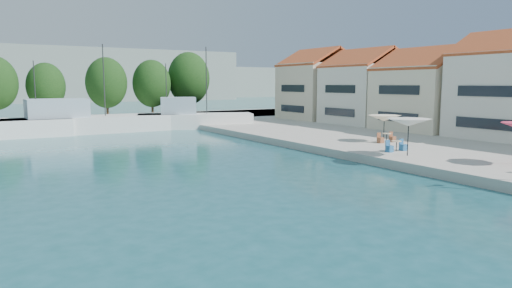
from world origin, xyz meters
TOP-DOWN VIEW (x-y plane):
  - quay_right at (22.00, 30.00)m, footprint 32.00×92.00m
  - quay_far at (-8.00, 67.00)m, footprint 90.00×16.00m
  - hill_east at (40.00, 180.00)m, footprint 140.00×40.00m
  - building_04 at (24.00, 33.00)m, footprint 9.00×8.80m
  - building_05 at (24.00, 42.00)m, footprint 8.40×8.80m
  - building_06 at (24.00, 51.00)m, footprint 9.00×8.80m
  - trawler_03 at (-6.56, 54.24)m, footprint 20.32×5.58m
  - trawler_04 at (5.91, 52.53)m, footprint 14.07×8.02m
  - tree_05 at (-7.96, 71.91)m, footprint 5.25×5.25m
  - tree_06 at (-0.44, 68.44)m, footprint 5.79×5.79m
  - tree_07 at (6.11, 68.11)m, footprint 5.66×5.66m
  - tree_08 at (12.43, 68.95)m, footprint 6.60×6.60m
  - umbrella_white at (8.27, 21.91)m, footprint 2.99×2.99m
  - umbrella_cream at (12.59, 28.09)m, footprint 2.71×2.71m
  - cafe_table_02 at (9.21, 23.70)m, footprint 1.82×0.70m
  - cafe_table_03 at (12.39, 27.59)m, footprint 1.82×0.70m

SIDE VIEW (x-z plane):
  - quay_right at x=22.00m, z-range 0.00..0.60m
  - quay_far at x=-8.00m, z-range 0.00..0.60m
  - cafe_table_02 at x=9.21m, z-range 0.51..1.27m
  - cafe_table_03 at x=12.39m, z-range 0.51..1.27m
  - trawler_03 at x=-6.56m, z-range -4.03..6.17m
  - trawler_04 at x=5.91m, z-range -4.03..6.17m
  - umbrella_cream at x=12.59m, z-range 1.46..3.67m
  - umbrella_white at x=8.27m, z-range 1.60..4.11m
  - building_04 at x=24.00m, z-range 0.42..9.62m
  - tree_05 at x=-7.96m, z-range 1.20..8.97m
  - building_05 at x=24.00m, z-range 0.41..10.11m
  - tree_07 at x=6.11m, z-range 1.24..9.62m
  - building_06 at x=24.00m, z-range 0.40..10.60m
  - tree_06 at x=-0.44m, z-range 1.26..9.83m
  - hill_east at x=40.00m, z-range 0.00..12.00m
  - tree_08 at x=12.43m, z-range 1.35..11.12m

